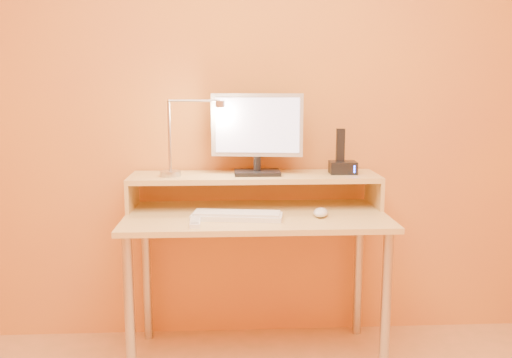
{
  "coord_description": "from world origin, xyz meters",
  "views": [
    {
      "loc": [
        -0.13,
        -1.26,
        1.3
      ],
      "look_at": [
        -0.0,
        1.13,
        0.89
      ],
      "focal_mm": 38.1,
      "sensor_mm": 36.0,
      "label": 1
    }
  ],
  "objects": [
    {
      "name": "monitor_neck",
      "position": [
        0.01,
        1.33,
        0.93
      ],
      "size": [
        0.04,
        0.04,
        0.07
      ],
      "primitive_type": "cylinder",
      "color": "black",
      "rests_on": "monitor_foot"
    },
    {
      "name": "wall_back",
      "position": [
        0.0,
        1.5,
        1.25
      ],
      "size": [
        3.0,
        0.04,
        2.5
      ],
      "primitive_type": "cube",
      "color": "orange",
      "rests_on": "floor"
    },
    {
      "name": "phone_handset",
      "position": [
        0.42,
        1.33,
        1.02
      ],
      "size": [
        0.04,
        0.03,
        0.16
      ],
      "primitive_type": "cube",
      "rotation": [
        0.0,
        0.0,
        -0.04
      ],
      "color": "black",
      "rests_on": "phone_dock"
    },
    {
      "name": "desk_shelf",
      "position": [
        0.0,
        1.33,
        0.87
      ],
      "size": [
        1.2,
        0.3,
        0.02
      ],
      "primitive_type": "cube",
      "color": "#D4B57B",
      "rests_on": "desk_lower"
    },
    {
      "name": "desk_lower",
      "position": [
        0.0,
        1.18,
        0.71
      ],
      "size": [
        1.2,
        0.6,
        0.02
      ],
      "primitive_type": "cube",
      "color": "#D4B57B",
      "rests_on": "floor"
    },
    {
      "name": "shelf_riser_left",
      "position": [
        -0.59,
        1.33,
        0.79
      ],
      "size": [
        0.02,
        0.3,
        0.14
      ],
      "primitive_type": "cube",
      "color": "#D4B57B",
      "rests_on": "desk_lower"
    },
    {
      "name": "phone_dock",
      "position": [
        0.43,
        1.33,
        0.91
      ],
      "size": [
        0.13,
        0.1,
        0.06
      ],
      "primitive_type": "cube",
      "rotation": [
        0.0,
        0.0,
        -0.04
      ],
      "color": "black",
      "rests_on": "desk_shelf"
    },
    {
      "name": "monitor_panel",
      "position": [
        0.01,
        1.34,
        1.12
      ],
      "size": [
        0.44,
        0.09,
        0.3
      ],
      "primitive_type": "cube",
      "rotation": [
        0.0,
        0.0,
        -0.13
      ],
      "color": "#BBBBBB",
      "rests_on": "monitor_neck"
    },
    {
      "name": "desk_leg_fr",
      "position": [
        0.55,
        0.93,
        0.35
      ],
      "size": [
        0.04,
        0.04,
        0.69
      ],
      "primitive_type": "cylinder",
      "color": "#B3B3B6",
      "rests_on": "floor"
    },
    {
      "name": "desk_leg_br",
      "position": [
        0.55,
        1.43,
        0.35
      ],
      "size": [
        0.04,
        0.04,
        0.69
      ],
      "primitive_type": "cylinder",
      "color": "#B3B3B6",
      "rests_on": "floor"
    },
    {
      "name": "keyboard",
      "position": [
        -0.09,
        1.08,
        0.73
      ],
      "size": [
        0.41,
        0.18,
        0.02
      ],
      "primitive_type": "cube",
      "rotation": [
        0.0,
        0.0,
        -0.14
      ],
      "color": "white",
      "rests_on": "desk_lower"
    },
    {
      "name": "desk_leg_bl",
      "position": [
        -0.55,
        1.43,
        0.35
      ],
      "size": [
        0.04,
        0.04,
        0.69
      ],
      "primitive_type": "cylinder",
      "color": "#B3B3B6",
      "rests_on": "floor"
    },
    {
      "name": "remote_control",
      "position": [
        -0.27,
        1.0,
        0.73
      ],
      "size": [
        0.05,
        0.16,
        0.02
      ],
      "primitive_type": "cube",
      "rotation": [
        0.0,
        0.0,
        0.03
      ],
      "color": "white",
      "rests_on": "desk_lower"
    },
    {
      "name": "monitor_screen",
      "position": [
        0.01,
        1.32,
        1.12
      ],
      "size": [
        0.4,
        0.06,
        0.26
      ],
      "primitive_type": "cube",
      "rotation": [
        0.0,
        0.0,
        -0.13
      ],
      "color": "silver",
      "rests_on": "monitor_panel"
    },
    {
      "name": "phone_led",
      "position": [
        0.48,
        1.28,
        0.91
      ],
      "size": [
        0.01,
        0.0,
        0.04
      ],
      "primitive_type": "cube",
      "color": "#233AFF",
      "rests_on": "phone_dock"
    },
    {
      "name": "lamp_base",
      "position": [
        -0.4,
        1.3,
        0.89
      ],
      "size": [
        0.1,
        0.1,
        0.02
      ],
      "primitive_type": "cylinder",
      "color": "#B3B3B6",
      "rests_on": "desk_shelf"
    },
    {
      "name": "lamp_bulb",
      "position": [
        -0.16,
        1.3,
        1.2
      ],
      "size": [
        0.03,
        0.03,
        0.0
      ],
      "primitive_type": "cylinder",
      "color": "#FFEAC6",
      "rests_on": "lamp_head"
    },
    {
      "name": "lamp_post",
      "position": [
        -0.4,
        1.3,
        1.07
      ],
      "size": [
        0.01,
        0.01,
        0.33
      ],
      "primitive_type": "cylinder",
      "color": "#B3B3B6",
      "rests_on": "lamp_base"
    },
    {
      "name": "lamp_arm",
      "position": [
        -0.28,
        1.3,
        1.24
      ],
      "size": [
        0.24,
        0.01,
        0.01
      ],
      "primitive_type": "cylinder",
      "rotation": [
        0.0,
        1.57,
        0.0
      ],
      "color": "#B3B3B6",
      "rests_on": "lamp_post"
    },
    {
      "name": "desk_leg_fl",
      "position": [
        -0.55,
        0.93,
        0.35
      ],
      "size": [
        0.04,
        0.04,
        0.69
      ],
      "primitive_type": "cylinder",
      "color": "#B3B3B6",
      "rests_on": "floor"
    },
    {
      "name": "monitor_back",
      "position": [
        0.01,
        1.36,
        1.12
      ],
      "size": [
        0.39,
        0.06,
        0.26
      ],
      "primitive_type": "cube",
      "rotation": [
        0.0,
        0.0,
        -0.13
      ],
      "color": "black",
      "rests_on": "monitor_panel"
    },
    {
      "name": "lamp_head",
      "position": [
        -0.16,
        1.3,
        1.22
      ],
      "size": [
        0.04,
        0.04,
        0.03
      ],
      "primitive_type": "cylinder",
      "color": "#B3B3B6",
      "rests_on": "lamp_arm"
    },
    {
      "name": "monitor_foot",
      "position": [
        0.01,
        1.33,
        0.89
      ],
      "size": [
        0.22,
        0.16,
        0.02
      ],
      "primitive_type": "cube",
      "color": "black",
      "rests_on": "desk_shelf"
    },
    {
      "name": "shelf_riser_right",
      "position": [
        0.59,
        1.33,
        0.79
      ],
      "size": [
        0.02,
        0.3,
        0.14
      ],
      "primitive_type": "cube",
      "color": "#D4B57B",
      "rests_on": "desk_lower"
    },
    {
      "name": "mouse",
      "position": [
        0.29,
        1.11,
        0.74
      ],
      "size": [
        0.09,
        0.13,
        0.04
      ],
      "primitive_type": "ellipsoid",
      "rotation": [
        0.0,
        0.0,
        -0.26
      ],
      "color": "silver",
      "rests_on": "desk_lower"
    }
  ]
}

